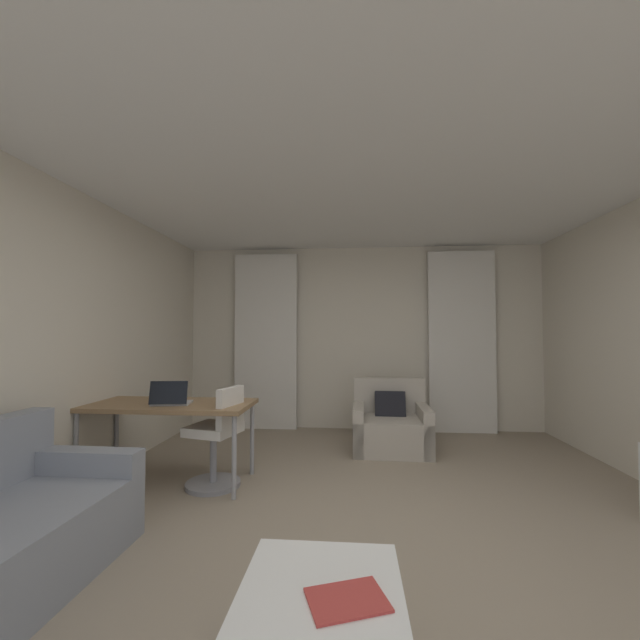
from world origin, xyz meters
The scene contains 11 objects.
ground_plane centered at (0.00, 0.00, 0.00)m, with size 12.00×12.00×0.00m, color gray.
wall_window centered at (0.00, 3.03, 1.30)m, with size 5.12×0.06×2.60m.
wall_left centered at (-2.53, 0.00, 1.30)m, with size 0.06×6.12×2.60m.
ceiling centered at (0.00, 0.00, 2.63)m, with size 5.12×6.12×0.06m, color white.
curtain_left_panel centered at (-1.38, 2.90, 1.25)m, with size 0.90×0.06×2.50m.
curtain_right_panel centered at (1.38, 2.90, 1.25)m, with size 0.90×0.06×2.50m.
armchair centered at (0.31, 2.02, 0.26)m, with size 0.89×0.80×0.81m.
desk centered at (-1.79, 0.81, 0.67)m, with size 1.48×0.68×0.72m.
desk_chair centered at (-1.33, 0.76, 0.39)m, with size 0.49×0.49×0.88m.
laptop centered at (-1.74, 0.71, 0.77)m, with size 0.35×0.29×0.22m.
magazine_open centered at (-0.15, -1.22, 0.39)m, with size 0.33×0.28×0.01m.
Camera 1 is at (-0.12, -2.67, 1.35)m, focal length 22.05 mm.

